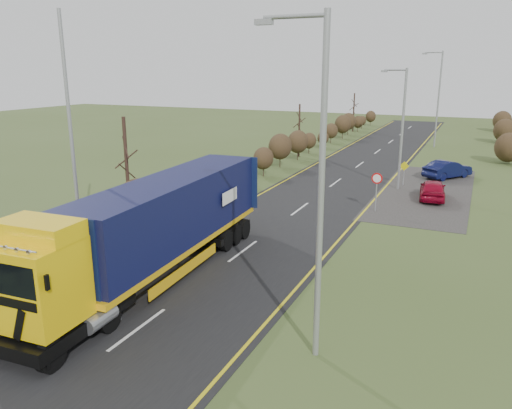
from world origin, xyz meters
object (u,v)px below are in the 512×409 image
(lorry, at_px, (156,225))
(car_blue_sedan, at_px, (448,169))
(car_red_hatchback, at_px, (433,190))
(speed_sign, at_px, (377,185))
(streetlight_near, at_px, (317,178))

(lorry, bearing_deg, car_blue_sedan, 67.13)
(car_red_hatchback, xyz_separation_m, speed_sign, (-2.84, -4.39, 0.99))
(lorry, height_order, car_red_hatchback, lorry)
(car_red_hatchback, distance_m, car_blue_sedan, 7.44)
(streetlight_near, height_order, speed_sign, streetlight_near)
(car_blue_sedan, distance_m, speed_sign, 12.29)
(car_red_hatchback, height_order, car_blue_sedan, car_blue_sedan)
(car_red_hatchback, bearing_deg, car_blue_sedan, -98.80)
(speed_sign, bearing_deg, lorry, -113.90)
(car_red_hatchback, distance_m, speed_sign, 5.32)
(car_blue_sedan, bearing_deg, speed_sign, 109.73)
(streetlight_near, bearing_deg, lorry, 160.00)
(lorry, distance_m, car_blue_sedan, 27.24)
(car_red_hatchback, bearing_deg, speed_sign, 51.37)
(car_blue_sedan, relative_size, streetlight_near, 0.43)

